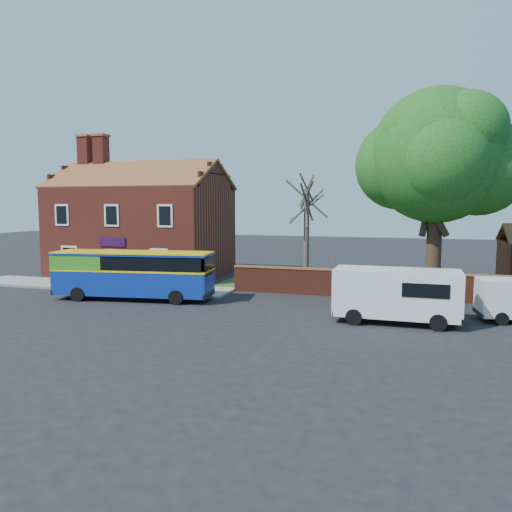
% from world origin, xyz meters
% --- Properties ---
extents(ground, '(120.00, 120.00, 0.00)m').
position_xyz_m(ground, '(0.00, 0.00, 0.00)').
color(ground, black).
rests_on(ground, ground).
extents(pavement, '(18.00, 3.50, 0.12)m').
position_xyz_m(pavement, '(-7.00, 5.75, 0.06)').
color(pavement, gray).
rests_on(pavement, ground).
extents(kerb, '(18.00, 0.15, 0.14)m').
position_xyz_m(kerb, '(-7.00, 4.00, 0.07)').
color(kerb, slate).
rests_on(kerb, ground).
extents(grass_strip, '(26.00, 12.00, 0.04)m').
position_xyz_m(grass_strip, '(13.00, 13.00, 0.02)').
color(grass_strip, '#426B28').
rests_on(grass_strip, ground).
extents(shop_building, '(12.30, 8.13, 10.50)m').
position_xyz_m(shop_building, '(-7.02, 11.50, 3.41)').
color(shop_building, maroon).
rests_on(shop_building, ground).
extents(boundary_wall, '(22.00, 0.38, 1.60)m').
position_xyz_m(boundary_wall, '(13.00, 7.00, 0.81)').
color(boundary_wall, maroon).
rests_on(boundary_wall, ground).
extents(bus, '(9.10, 3.43, 2.71)m').
position_xyz_m(bus, '(-2.78, 2.57, 1.55)').
color(bus, '#0E2E9C').
rests_on(bus, ground).
extents(van_near, '(5.55, 2.33, 2.43)m').
position_xyz_m(van_near, '(11.81, 1.26, 1.36)').
color(van_near, white).
rests_on(van_near, ground).
extents(large_tree, '(9.90, 7.84, 12.08)m').
position_xyz_m(large_tree, '(13.77, 9.65, 7.91)').
color(large_tree, black).
rests_on(large_tree, ground).
extents(bare_tree, '(2.61, 3.11, 6.96)m').
position_xyz_m(bare_tree, '(5.82, 10.21, 3.57)').
color(bare_tree, '#4C4238').
rests_on(bare_tree, ground).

